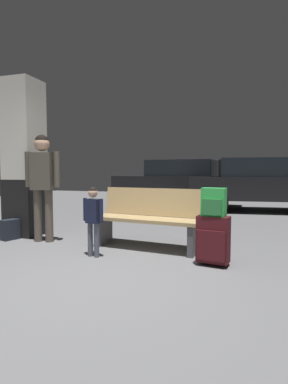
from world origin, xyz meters
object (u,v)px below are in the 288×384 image
at_px(backpack_bright, 214,202).
at_px(backpack_dark_floor, 10,230).
at_px(parked_car_near, 261,183).
at_px(bench, 148,219).
at_px(child, 93,214).
at_px(structural_pillar, 25,159).
at_px(suitcase, 213,239).
at_px(adult, 43,176).
at_px(parked_car_far, 179,182).

height_order(backpack_bright, backpack_dark_floor, backpack_bright).
bearing_deg(parked_car_near, bench, -110.84).
bearing_deg(child, parked_car_near, 66.46).
height_order(child, parked_car_near, parked_car_near).
relative_size(bench, parked_car_near, 0.39).
bearing_deg(structural_pillar, backpack_dark_floor, -90.41).
height_order(suitcase, child, child).
xyz_separation_m(bench, adult, (-1.74, -0.11, 0.62)).
bearing_deg(suitcase, parked_car_far, 104.39).
relative_size(backpack_bright, adult, 0.20).
bearing_deg(bench, backpack_bright, -30.36).
distance_m(structural_pillar, parked_car_far, 5.74).
relative_size(structural_pillar, adult, 1.59).
distance_m(structural_pillar, child, 2.16).
xyz_separation_m(suitcase, child, (-1.56, -0.08, 0.26)).
height_order(bench, adult, adult).
bearing_deg(child, bench, 49.59).
distance_m(adult, parked_car_far, 5.92).
xyz_separation_m(structural_pillar, parked_car_near, (4.27, 4.74, -0.55)).
xyz_separation_m(bench, backpack_bright, (1.00, -0.58, 0.33)).
xyz_separation_m(structural_pillar, child, (1.80, -0.92, -0.78)).
bearing_deg(child, adult, 154.71).
bearing_deg(parked_car_near, adult, -125.47).
distance_m(child, parked_car_far, 6.36).
relative_size(structural_pillar, parked_car_near, 0.64).
relative_size(suitcase, child, 0.64).
distance_m(structural_pillar, backpack_dark_floor, 1.26).
bearing_deg(structural_pillar, backpack_bright, -13.98).
relative_size(structural_pillar, backpack_dark_floor, 8.05).
height_order(structural_pillar, child, structural_pillar).
bearing_deg(adult, bench, 3.60).
bearing_deg(adult, child, -25.29).
relative_size(bench, backpack_bright, 4.86).
distance_m(suitcase, backpack_bright, 0.45).
bearing_deg(bench, child, -130.41).
height_order(backpack_bright, adult, adult).
xyz_separation_m(structural_pillar, bench, (2.36, -0.25, -0.92)).
xyz_separation_m(bench, backpack_dark_floor, (-2.37, -0.16, -0.28)).
xyz_separation_m(backpack_bright, parked_car_far, (-1.61, 6.28, 0.03)).
bearing_deg(backpack_dark_floor, structural_pillar, 89.59).
distance_m(structural_pillar, bench, 2.55).
xyz_separation_m(bench, child, (-0.56, -0.66, 0.14)).
relative_size(child, adult, 0.54).
bearing_deg(backpack_dark_floor, adult, 4.19).
bearing_deg(suitcase, backpack_dark_floor, 172.76).
xyz_separation_m(child, adult, (-1.17, 0.55, 0.49)).
xyz_separation_m(backpack_bright, parked_car_near, (0.91, 5.58, 0.03)).
bearing_deg(child, backpack_bright, 2.93).
height_order(bench, parked_car_far, parked_car_far).
distance_m(child, parked_car_near, 6.18).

